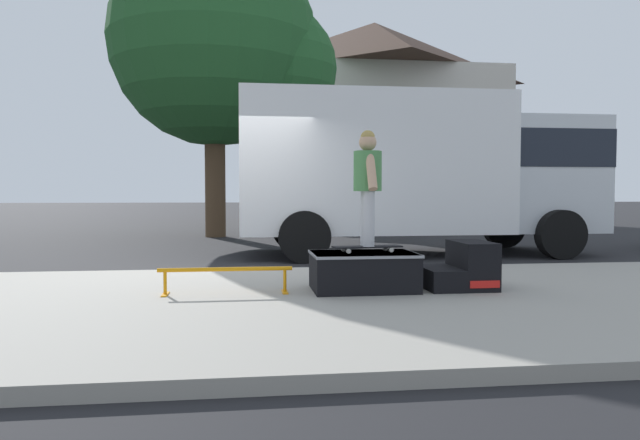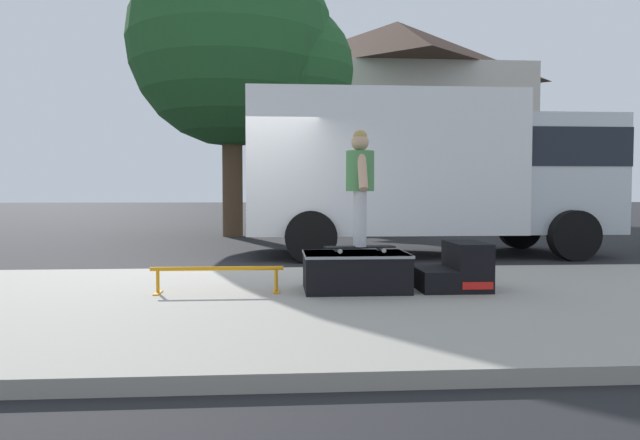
% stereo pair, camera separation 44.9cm
% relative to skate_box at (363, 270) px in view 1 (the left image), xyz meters
% --- Properties ---
extents(ground_plane, '(140.00, 140.00, 0.00)m').
position_rel_skate_box_xyz_m(ground_plane, '(-1.39, 2.57, -0.34)').
color(ground_plane, black).
extents(sidewalk_slab, '(50.00, 5.00, 0.12)m').
position_rel_skate_box_xyz_m(sidewalk_slab, '(-1.39, -0.43, -0.28)').
color(sidewalk_slab, gray).
rests_on(sidewalk_slab, ground).
extents(skate_box, '(1.15, 0.79, 0.42)m').
position_rel_skate_box_xyz_m(skate_box, '(0.00, 0.00, 0.00)').
color(skate_box, black).
rests_on(skate_box, sidewalk_slab).
extents(kicker_ramp, '(0.76, 0.74, 0.53)m').
position_rel_skate_box_xyz_m(kicker_ramp, '(1.14, -0.00, -0.00)').
color(kicker_ramp, black).
rests_on(kicker_ramp, sidewalk_slab).
extents(grind_rail, '(1.43, 0.28, 0.28)m').
position_rel_skate_box_xyz_m(grind_rail, '(-1.51, -0.04, -0.01)').
color(grind_rail, orange).
rests_on(grind_rail, sidewalk_slab).
extents(skateboard, '(0.80, 0.30, 0.07)m').
position_rel_skate_box_xyz_m(skateboard, '(0.05, 0.04, 0.25)').
color(skateboard, black).
rests_on(skateboard, skate_box).
extents(skater_kid, '(0.31, 0.66, 1.29)m').
position_rel_skate_box_xyz_m(skater_kid, '(0.05, 0.04, 1.02)').
color(skater_kid, silver).
rests_on(skater_kid, skateboard).
extents(box_truck, '(6.91, 2.63, 3.05)m').
position_rel_skate_box_xyz_m(box_truck, '(2.07, 4.77, 1.36)').
color(box_truck, white).
rests_on(box_truck, ground).
extents(street_tree_main, '(6.19, 5.63, 8.13)m').
position_rel_skate_box_xyz_m(street_tree_main, '(-1.79, 9.96, 4.80)').
color(street_tree_main, brown).
rests_on(street_tree_main, ground).
extents(house_behind, '(9.54, 8.23, 8.40)m').
position_rel_skate_box_xyz_m(house_behind, '(4.15, 17.94, 3.90)').
color(house_behind, beige).
rests_on(house_behind, ground).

